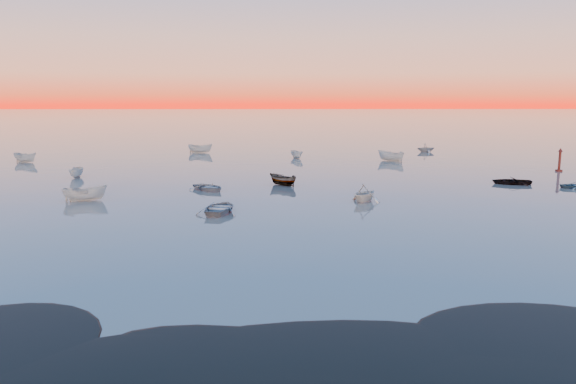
{
  "coord_description": "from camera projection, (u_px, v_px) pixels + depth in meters",
  "views": [
    {
      "loc": [
        -1.37,
        -19.18,
        9.68
      ],
      "look_at": [
        -0.53,
        28.0,
        1.58
      ],
      "focal_mm": 35.0,
      "sensor_mm": 36.0,
      "label": 1
    }
  ],
  "objects": [
    {
      "name": "ground",
      "position": [
        284.0,
        142.0,
        119.1
      ],
      "size": [
        600.0,
        600.0,
        0.0
      ],
      "primitive_type": "plane",
      "color": "#6C625A",
      "rests_on": "ground"
    },
    {
      "name": "mud_lobes",
      "position": [
        318.0,
        377.0,
        19.57
      ],
      "size": [
        140.0,
        6.0,
        0.07
      ],
      "primitive_type": null,
      "color": "black",
      "rests_on": "ground"
    },
    {
      "name": "moored_fleet",
      "position": [
        289.0,
        171.0,
        72.79
      ],
      "size": [
        124.0,
        58.0,
        1.2
      ],
      "primitive_type": null,
      "color": "silver",
      "rests_on": "ground"
    },
    {
      "name": "boat_near_left",
      "position": [
        209.0,
        190.0,
        58.3
      ],
      "size": [
        4.21,
        4.14,
        1.04
      ],
      "primitive_type": "imported",
      "rotation": [
        0.0,
        0.0,
        0.76
      ],
      "color": "gray",
      "rests_on": "ground"
    },
    {
      "name": "boat_near_center",
      "position": [
        85.0,
        201.0,
        52.46
      ],
      "size": [
        2.81,
        4.34,
        1.39
      ],
      "primitive_type": "imported",
      "rotation": [
        0.0,
        0.0,
        1.87
      ],
      "color": "silver",
      "rests_on": "ground"
    },
    {
      "name": "channel_marker",
      "position": [
        560.0,
        162.0,
        72.66
      ],
      "size": [
        0.88,
        0.88,
        3.14
      ],
      "color": "#40120D",
      "rests_on": "ground"
    }
  ]
}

